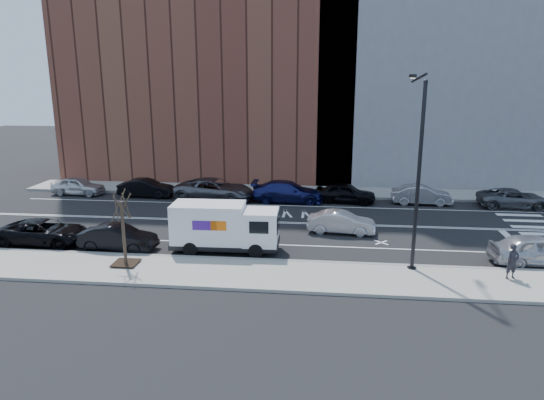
% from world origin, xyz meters
% --- Properties ---
extents(ground, '(120.00, 120.00, 0.00)m').
position_xyz_m(ground, '(0.00, 0.00, 0.00)').
color(ground, black).
rests_on(ground, ground).
extents(sidewalk_near, '(44.00, 3.60, 0.15)m').
position_xyz_m(sidewalk_near, '(0.00, -8.80, 0.07)').
color(sidewalk_near, gray).
rests_on(sidewalk_near, ground).
extents(sidewalk_far, '(44.00, 3.60, 0.15)m').
position_xyz_m(sidewalk_far, '(0.00, 8.80, 0.07)').
color(sidewalk_far, gray).
rests_on(sidewalk_far, ground).
extents(curb_near, '(44.00, 0.25, 0.17)m').
position_xyz_m(curb_near, '(0.00, -7.00, 0.08)').
color(curb_near, gray).
rests_on(curb_near, ground).
extents(curb_far, '(44.00, 0.25, 0.17)m').
position_xyz_m(curb_far, '(0.00, 7.00, 0.08)').
color(curb_far, gray).
rests_on(curb_far, ground).
extents(crosswalk, '(3.00, 14.00, 0.01)m').
position_xyz_m(crosswalk, '(16.00, 0.00, 0.00)').
color(crosswalk, white).
rests_on(crosswalk, ground).
extents(road_markings, '(40.00, 8.60, 0.01)m').
position_xyz_m(road_markings, '(0.00, 0.00, 0.00)').
color(road_markings, white).
rests_on(road_markings, ground).
extents(bldg_brick, '(26.00, 10.00, 22.00)m').
position_xyz_m(bldg_brick, '(-8.00, 15.60, 11.00)').
color(bldg_brick, brown).
rests_on(bldg_brick, ground).
extents(bldg_concrete, '(20.00, 10.00, 26.00)m').
position_xyz_m(bldg_concrete, '(12.00, 15.60, 13.00)').
color(bldg_concrete, slate).
rests_on(bldg_concrete, ground).
extents(streetlight, '(0.44, 4.02, 9.34)m').
position_xyz_m(streetlight, '(7.00, -6.91, 5.08)').
color(streetlight, black).
rests_on(streetlight, ground).
extents(street_tree, '(1.20, 1.20, 3.75)m').
position_xyz_m(street_tree, '(-7.00, -8.40, 1.45)').
color(street_tree, black).
rests_on(street_tree, ground).
extents(fedex_van, '(5.82, 2.17, 2.64)m').
position_xyz_m(fedex_van, '(-2.60, -5.60, 1.38)').
color(fedex_van, black).
rests_on(fedex_van, ground).
extents(far_parked_a, '(4.31, 1.98, 1.43)m').
position_xyz_m(far_parked_a, '(-16.90, 5.99, 0.72)').
color(far_parked_a, silver).
rests_on(far_parked_a, ground).
extents(far_parked_b, '(4.36, 1.66, 1.42)m').
position_xyz_m(far_parked_b, '(-11.20, 5.85, 0.71)').
color(far_parked_b, black).
rests_on(far_parked_b, ground).
extents(far_parked_c, '(6.35, 3.53, 1.68)m').
position_xyz_m(far_parked_c, '(-5.60, 5.31, 0.84)').
color(far_parked_c, '#55575E').
rests_on(far_parked_c, ground).
extents(far_parked_d, '(5.45, 2.24, 1.58)m').
position_xyz_m(far_parked_d, '(-0.00, 5.47, 0.79)').
color(far_parked_d, navy).
rests_on(far_parked_d, ground).
extents(far_parked_e, '(4.61, 2.32, 1.51)m').
position_xyz_m(far_parked_e, '(4.31, 5.71, 0.75)').
color(far_parked_e, black).
rests_on(far_parked_e, ground).
extents(far_parked_f, '(4.38, 1.66, 1.43)m').
position_xyz_m(far_parked_f, '(9.88, 5.83, 0.71)').
color(far_parked_f, '#A4A3A8').
rests_on(far_parked_f, ground).
extents(far_parked_g, '(5.03, 2.47, 1.38)m').
position_xyz_m(far_parked_g, '(16.30, 5.49, 0.69)').
color(far_parked_g, '#4D5055').
rests_on(far_parked_g, ground).
extents(driving_sedan, '(4.15, 1.79, 1.33)m').
position_xyz_m(driving_sedan, '(3.77, -1.74, 0.66)').
color(driving_sedan, silver).
rests_on(driving_sedan, ground).
extents(near_parked_rear_a, '(4.26, 1.70, 1.38)m').
position_xyz_m(near_parked_rear_a, '(-8.37, -6.05, 0.69)').
color(near_parked_rear_a, black).
rests_on(near_parked_rear_a, ground).
extents(near_parked_rear_b, '(5.07, 2.41, 1.40)m').
position_xyz_m(near_parked_rear_b, '(-12.92, -5.58, 0.70)').
color(near_parked_rear_b, black).
rests_on(near_parked_rear_b, ground).
extents(near_parked_front, '(4.66, 2.20, 1.54)m').
position_xyz_m(near_parked_front, '(13.33, -5.84, 0.77)').
color(near_parked_front, silver).
rests_on(near_parked_front, ground).
extents(pedestrian, '(0.72, 0.60, 1.68)m').
position_xyz_m(pedestrian, '(11.30, -8.20, 0.99)').
color(pedestrian, black).
rests_on(pedestrian, sidewalk_near).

